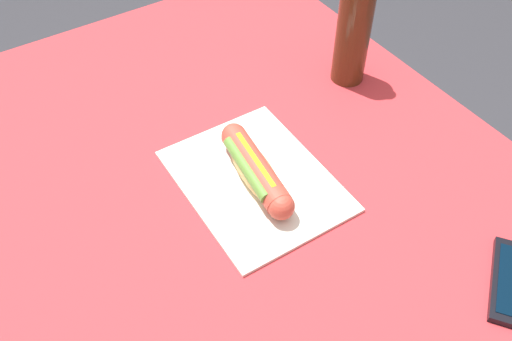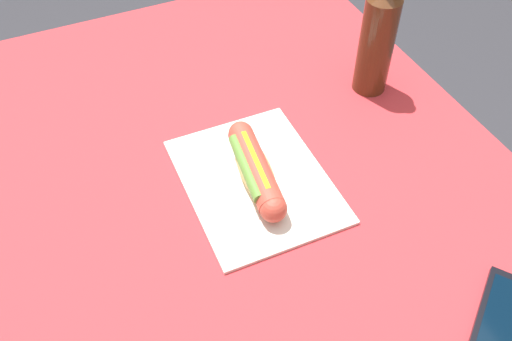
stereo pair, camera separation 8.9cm
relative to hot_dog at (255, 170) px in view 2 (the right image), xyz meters
name	(u,v)px [view 2 (the right image)]	position (x,y,z in m)	size (l,w,h in m)	color
dining_table	(244,234)	(0.00, 0.02, -0.17)	(1.19, 0.91, 0.77)	brown
paper_wrapper	(256,182)	(0.00, 0.00, -0.03)	(0.29, 0.23, 0.01)	silver
hot_dog	(255,170)	(0.00, 0.00, 0.00)	(0.21, 0.07, 0.05)	#DBB26B
cell_phone	(506,318)	(-0.36, -0.20, -0.03)	(0.14, 0.16, 0.01)	black
soda_bottle	(378,38)	(0.14, -0.30, 0.08)	(0.06, 0.06, 0.26)	#4C2814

